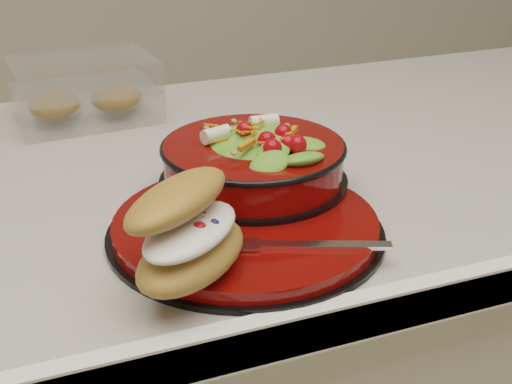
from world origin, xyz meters
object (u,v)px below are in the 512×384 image
object	(u,v)px
fork	(298,245)
pastry_box	(84,91)
dinner_plate	(247,227)
croissant	(189,231)
salad_bowl	(253,155)

from	to	relation	value
fork	pastry_box	world-z (taller)	pastry_box
dinner_plate	croissant	world-z (taller)	croissant
dinner_plate	pastry_box	distance (m)	0.46
dinner_plate	fork	size ratio (longest dim) A/B	1.79
pastry_box	salad_bowl	bearing A→B (deg)	-72.61
croissant	pastry_box	bearing A→B (deg)	48.23
croissant	pastry_box	world-z (taller)	croissant
dinner_plate	salad_bowl	xyz separation A→B (m)	(0.04, 0.09, 0.04)
dinner_plate	pastry_box	bearing A→B (deg)	102.53
croissant	fork	distance (m)	0.12
dinner_plate	croissant	distance (m)	0.13
dinner_plate	salad_bowl	bearing A→B (deg)	64.41
dinner_plate	croissant	xyz separation A→B (m)	(-0.09, -0.08, 0.05)
salad_bowl	pastry_box	distance (m)	0.39
salad_bowl	fork	size ratio (longest dim) A/B	1.33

